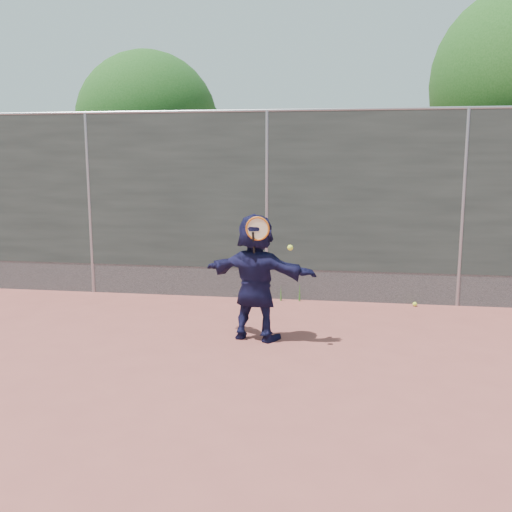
# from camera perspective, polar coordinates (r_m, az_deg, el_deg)

# --- Properties ---
(ground) EXTENTS (80.00, 80.00, 0.00)m
(ground) POSITION_cam_1_polar(r_m,az_deg,el_deg) (6.09, -3.55, -12.12)
(ground) COLOR #9E4C42
(ground) RESTS_ON ground
(player) EXTENTS (1.55, 0.82, 1.60)m
(player) POSITION_cam_1_polar(r_m,az_deg,el_deg) (7.13, 0.00, -2.11)
(player) COLOR #141437
(player) RESTS_ON ground
(ball_ground) EXTENTS (0.07, 0.07, 0.07)m
(ball_ground) POSITION_cam_1_polar(r_m,az_deg,el_deg) (9.21, 15.60, -4.66)
(ball_ground) COLOR #E0F937
(ball_ground) RESTS_ON ground
(fence) EXTENTS (20.00, 0.06, 3.03)m
(fence) POSITION_cam_1_polar(r_m,az_deg,el_deg) (9.12, 1.09, 5.44)
(fence) COLOR #38423D
(fence) RESTS_ON ground
(swing_action) EXTENTS (0.58, 0.19, 0.51)m
(swing_action) POSITION_cam_1_polar(r_m,az_deg,el_deg) (6.82, 0.46, 2.42)
(swing_action) COLOR #D15F13
(swing_action) RESTS_ON ground
(tree_left) EXTENTS (3.15, 3.00, 4.53)m
(tree_left) POSITION_cam_1_polar(r_m,az_deg,el_deg) (12.76, -10.03, 12.61)
(tree_left) COLOR #382314
(tree_left) RESTS_ON ground
(weed_clump) EXTENTS (0.68, 0.07, 0.30)m
(weed_clump) POSITION_cam_1_polar(r_m,az_deg,el_deg) (9.20, 2.78, -3.68)
(weed_clump) COLOR #387226
(weed_clump) RESTS_ON ground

